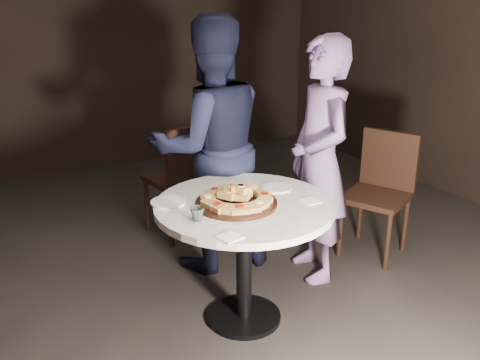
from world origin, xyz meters
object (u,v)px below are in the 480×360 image
object	(u,v)px
chair_far	(183,173)
table	(244,226)
chair_right	(382,185)
water_glass	(197,214)
diner_navy	(210,147)
serving_board	(236,203)
focaccia_pile	(237,196)
diner_teal	(319,162)

from	to	relation	value
chair_far	table	bearing A→B (deg)	73.71
table	chair_far	bearing A→B (deg)	81.32
chair_right	water_glass	bearing A→B (deg)	-102.27
table	chair_right	distance (m)	1.48
table	water_glass	distance (m)	0.41
table	diner_navy	size ratio (longest dim) A/B	0.75
table	serving_board	xyz separation A→B (m)	(-0.06, -0.00, 0.16)
chair_far	focaccia_pile	bearing A→B (deg)	71.50
diner_navy	diner_teal	size ratio (longest dim) A/B	1.07
chair_right	diner_navy	bearing A→B (deg)	-135.66
chair_far	diner_teal	size ratio (longest dim) A/B	0.57
focaccia_pile	diner_navy	bearing A→B (deg)	73.22
focaccia_pile	water_glass	bearing A→B (deg)	-164.99
table	chair_right	world-z (taller)	chair_right
water_glass	chair_far	world-z (taller)	chair_far
table	diner_navy	distance (m)	0.85
water_glass	chair_right	bearing A→B (deg)	11.90
table	diner_navy	world-z (taller)	diner_navy
serving_board	diner_navy	distance (m)	0.83
serving_board	water_glass	xyz separation A→B (m)	(-0.30, -0.08, 0.03)
table	water_glass	xyz separation A→B (m)	(-0.35, -0.08, 0.19)
focaccia_pile	chair_far	world-z (taller)	chair_far
focaccia_pile	chair_far	bearing A→B (deg)	79.10
table	diner_navy	xyz separation A→B (m)	(0.19, 0.79, 0.27)
serving_board	water_glass	size ratio (longest dim) A/B	5.92
chair_far	diner_navy	xyz separation A→B (m)	(-0.01, -0.52, 0.36)
chair_right	diner_teal	bearing A→B (deg)	-110.67
chair_far	diner_teal	xyz separation A→B (m)	(0.57, -1.06, 0.30)
table	chair_far	xyz separation A→B (m)	(0.20, 1.31, -0.09)
serving_board	focaccia_pile	distance (m)	0.04
chair_right	focaccia_pile	bearing A→B (deg)	-102.90
diner_teal	chair_right	bearing A→B (deg)	107.37
serving_board	chair_far	xyz separation A→B (m)	(0.26, 1.31, -0.25)
serving_board	diner_navy	size ratio (longest dim) A/B	0.26
water_glass	chair_far	xyz separation A→B (m)	(0.55, 1.39, -0.28)
table	serving_board	world-z (taller)	serving_board
serving_board	chair_right	xyz separation A→B (m)	(1.50, 0.30, -0.27)
chair_far	water_glass	bearing A→B (deg)	60.75
water_glass	chair_right	size ratio (longest dim) A/B	0.09
table	focaccia_pile	xyz separation A→B (m)	(-0.05, -0.00, 0.21)
chair_right	diner_navy	xyz separation A→B (m)	(-1.26, 0.49, 0.37)
focaccia_pile	chair_right	distance (m)	1.56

